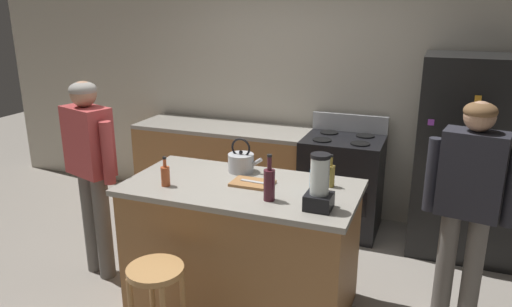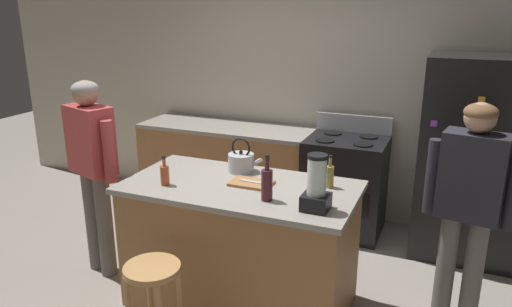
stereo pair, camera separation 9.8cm
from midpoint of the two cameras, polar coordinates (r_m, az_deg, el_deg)
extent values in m
plane|color=gray|center=(3.92, -1.01, -16.89)|extent=(14.00, 14.00, 0.00)
cube|color=beige|center=(5.16, 7.67, 7.61)|extent=(8.00, 0.10, 2.70)
cube|color=#9E6B3D|center=(3.68, -1.05, -10.97)|extent=(1.62, 0.82, 0.92)
cube|color=gray|center=(3.48, -1.09, -4.03)|extent=(1.68, 0.88, 0.04)
cube|color=#9E6B3D|center=(5.28, -2.28, -2.04)|extent=(2.00, 0.64, 0.92)
cube|color=gray|center=(5.14, -2.34, 2.99)|extent=(2.00, 0.64, 0.04)
cube|color=black|center=(4.66, 24.79, -0.62)|extent=(0.90, 0.70, 1.79)
cylinder|color=#B7BABF|center=(4.28, 24.51, -0.82)|extent=(0.02, 0.02, 0.81)
cylinder|color=#B7BABF|center=(4.29, 25.57, -0.94)|extent=(0.02, 0.02, 0.81)
cube|color=orange|center=(4.19, 25.68, 5.73)|extent=(0.05, 0.01, 0.05)
cube|color=purple|center=(4.22, 20.87, 3.32)|extent=(0.05, 0.01, 0.05)
cube|color=black|center=(4.88, 10.97, -3.73)|extent=(0.76, 0.64, 0.96)
cube|color=black|center=(4.61, 10.09, -5.63)|extent=(0.60, 0.01, 0.24)
cube|color=#B7BABF|center=(4.99, 12.03, 3.49)|extent=(0.76, 0.06, 0.18)
cylinder|color=black|center=(4.63, 8.74, 1.53)|extent=(0.18, 0.18, 0.01)
cylinder|color=black|center=(4.56, 13.12, 1.04)|extent=(0.18, 0.18, 0.01)
cylinder|color=black|center=(4.91, 9.60, 2.40)|extent=(0.18, 0.18, 0.01)
cylinder|color=black|center=(4.85, 13.74, 1.95)|extent=(0.18, 0.18, 0.01)
cylinder|color=#66605B|center=(4.35, -18.04, -7.42)|extent=(0.16, 0.16, 0.90)
cylinder|color=#66605B|center=(4.20, -16.73, -8.15)|extent=(0.16, 0.16, 0.90)
cube|color=#B23F3F|center=(4.03, -18.30, 1.56)|extent=(0.45, 0.33, 0.54)
cylinder|color=#B23F3F|center=(4.26, -19.99, 1.48)|extent=(0.11, 0.11, 0.49)
cylinder|color=#B23F3F|center=(3.84, -16.29, 0.20)|extent=(0.11, 0.11, 0.49)
sphere|color=tan|center=(3.96, -18.80, 6.75)|extent=(0.25, 0.25, 0.20)
ellipsoid|color=gray|center=(3.95, -18.85, 7.25)|extent=(0.27, 0.27, 0.12)
cylinder|color=#66605B|center=(3.77, 24.89, -12.81)|extent=(0.15, 0.15, 0.82)
cylinder|color=#66605B|center=(3.79, 22.16, -12.30)|extent=(0.15, 0.15, 0.82)
cube|color=#26262D|center=(3.50, 24.88, -2.45)|extent=(0.43, 0.29, 0.59)
cylinder|color=#26262D|center=(3.55, 20.82, -2.55)|extent=(0.10, 0.10, 0.53)
sphere|color=tan|center=(3.40, 25.70, 3.81)|extent=(0.23, 0.23, 0.20)
ellipsoid|color=brown|center=(3.40, 25.78, 4.38)|extent=(0.24, 0.24, 0.12)
cylinder|color=#B7844C|center=(3.17, -11.27, -13.21)|extent=(0.36, 0.36, 0.04)
cylinder|color=#B7844C|center=(3.48, -11.54, -16.36)|extent=(0.04, 0.04, 0.59)
cylinder|color=#B7844C|center=(3.37, -8.07, -17.37)|extent=(0.04, 0.04, 0.59)
cube|color=black|center=(3.08, 7.98, -5.68)|extent=(0.17, 0.17, 0.10)
cylinder|color=silver|center=(3.02, 8.11, -2.73)|extent=(0.12, 0.12, 0.24)
cylinder|color=black|center=(2.98, 8.22, -0.35)|extent=(0.12, 0.12, 0.02)
cylinder|color=#268CD8|center=(3.30, 7.59, -3.45)|extent=(0.07, 0.07, 0.17)
cylinder|color=#268CD8|center=(3.26, 7.67, -1.47)|extent=(0.03, 0.03, 0.07)
cylinder|color=black|center=(3.25, 7.70, -0.74)|extent=(0.03, 0.03, 0.02)
cylinder|color=#471923|center=(3.17, 2.18, -3.77)|extent=(0.08, 0.08, 0.21)
cylinder|color=#471923|center=(3.12, 2.22, -1.20)|extent=(0.03, 0.03, 0.09)
cylinder|color=black|center=(3.11, 2.23, -0.27)|extent=(0.03, 0.03, 0.02)
cylinder|color=olive|center=(3.45, 9.48, -2.74)|extent=(0.06, 0.06, 0.15)
cylinder|color=olive|center=(3.42, 9.57, -1.01)|extent=(0.02, 0.02, 0.07)
cylinder|color=black|center=(3.40, 9.60, -0.35)|extent=(0.03, 0.03, 0.02)
cylinder|color=#B24C26|center=(3.50, -9.91, -2.58)|extent=(0.06, 0.06, 0.14)
cylinder|color=#B24C26|center=(3.47, -10.00, -1.03)|extent=(0.02, 0.02, 0.06)
cylinder|color=black|center=(3.46, -10.03, -0.43)|extent=(0.03, 0.03, 0.02)
cylinder|color=#B7BABF|center=(3.73, -1.02, -1.09)|extent=(0.20, 0.20, 0.14)
sphere|color=black|center=(3.70, -1.03, 0.16)|extent=(0.03, 0.03, 0.03)
cylinder|color=#B7BABF|center=(3.68, 0.83, -1.02)|extent=(0.09, 0.03, 0.08)
torus|color=black|center=(3.69, -1.03, 0.68)|extent=(0.16, 0.02, 0.16)
cube|color=#9E6B3D|center=(3.48, 0.26, -3.53)|extent=(0.30, 0.20, 0.02)
cube|color=#B7BABF|center=(3.46, 0.57, -3.37)|extent=(0.22, 0.04, 0.01)
camera|label=1|loc=(0.05, -89.24, 0.24)|focal=33.92mm
camera|label=2|loc=(0.05, 90.76, -0.24)|focal=33.92mm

